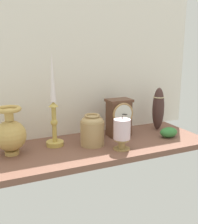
{
  "coord_description": "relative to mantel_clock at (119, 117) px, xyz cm",
  "views": [
    {
      "loc": [
        -41.79,
        -98.64,
        39.92
      ],
      "look_at": [
        2.31,
        0.0,
        14.0
      ],
      "focal_mm": 42.86,
      "sensor_mm": 36.0,
      "label": 1
    }
  ],
  "objects": [
    {
      "name": "pillar_candle_front",
      "position": [
        -7.04,
        -15.47,
        -1.82
      ],
      "size": [
        6.83,
        6.83,
        13.72
      ],
      "color": "#A0814B",
      "rests_on": "ground_plane"
    },
    {
      "name": "ivy_sprig",
      "position": [
        19.93,
        -11.1,
        -6.71
      ],
      "size": [
        8.58,
        6.01,
        4.61
      ],
      "color": "#357938",
      "rests_on": "ground_plane"
    },
    {
      "name": "brass_vase_jar",
      "position": [
        -15.98,
        -5.87,
        -2.13
      ],
      "size": [
        10.04,
        10.04,
        13.26
      ],
      "color": "tan",
      "rests_on": "ground_plane"
    },
    {
      "name": "mantel_clock",
      "position": [
        0.0,
        0.0,
        0.0
      ],
      "size": [
        11.31,
        9.66,
        17.29
      ],
      "color": "brown",
      "rests_on": "ground_plane"
    },
    {
      "name": "ground_plane",
      "position": [
        -15.23,
        -6.17,
        -10.21
      ],
      "size": [
        100.0,
        36.0,
        2.4
      ],
      "primitive_type": "cube",
      "color": "brown"
    },
    {
      "name": "candlestick_tall_left",
      "position": [
        -30.62,
        -0.36,
        5.39
      ],
      "size": [
        7.33,
        7.33,
        38.57
      ],
      "color": "gold",
      "rests_on": "ground_plane"
    },
    {
      "name": "back_wall",
      "position": [
        -15.23,
        12.33,
        23.49
      ],
      "size": [
        120.0,
        2.0,
        65.0
      ],
      "primitive_type": "cube",
      "color": "silver",
      "rests_on": "ground_plane"
    },
    {
      "name": "brass_vase_bulbous",
      "position": [
        -48.31,
        -3.05,
        -0.64
      ],
      "size": [
        11.85,
        11.85,
        18.69
      ],
      "color": "tan",
      "rests_on": "ground_plane"
    },
    {
      "name": "tall_ceramic_vase",
      "position": [
        22.48,
        1.01,
        1.71
      ],
      "size": [
        5.82,
        5.82,
        21.14
      ],
      "color": "#422A26",
      "rests_on": "ground_plane"
    }
  ]
}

